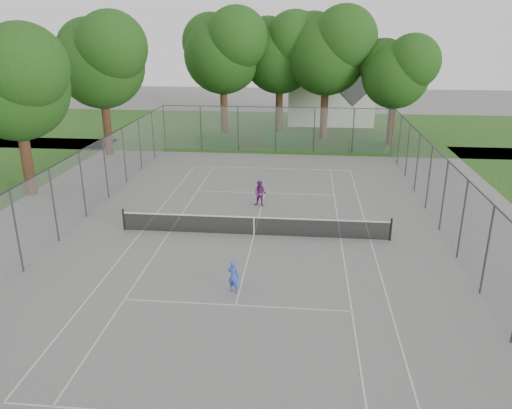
# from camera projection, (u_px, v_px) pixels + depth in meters

# --- Properties ---
(ground) EXTENTS (120.00, 120.00, 0.00)m
(ground) POSITION_uv_depth(u_px,v_px,m) (254.00, 235.00, 23.88)
(ground) COLOR slate
(ground) RESTS_ON ground
(grass_far) EXTENTS (60.00, 20.00, 0.00)m
(grass_far) POSITION_uv_depth(u_px,v_px,m) (281.00, 129.00, 48.22)
(grass_far) COLOR #244B15
(grass_far) RESTS_ON ground
(court_markings) EXTENTS (11.03, 23.83, 0.01)m
(court_markings) POSITION_uv_depth(u_px,v_px,m) (254.00, 235.00, 23.87)
(court_markings) COLOR beige
(court_markings) RESTS_ON ground
(tennis_net) EXTENTS (12.87, 0.10, 1.10)m
(tennis_net) POSITION_uv_depth(u_px,v_px,m) (254.00, 225.00, 23.70)
(tennis_net) COLOR black
(tennis_net) RESTS_ON ground
(perimeter_fence) EXTENTS (18.08, 34.08, 3.52)m
(perimeter_fence) POSITION_uv_depth(u_px,v_px,m) (254.00, 199.00, 23.26)
(perimeter_fence) COLOR #38383D
(perimeter_fence) RESTS_ON ground
(tree_far_left) EXTENTS (7.73, 7.06, 11.11)m
(tree_far_left) POSITION_uv_depth(u_px,v_px,m) (224.00, 48.00, 42.88)
(tree_far_left) COLOR #3E2416
(tree_far_left) RESTS_ON ground
(tree_far_midleft) EXTENTS (7.51, 6.86, 10.80)m
(tree_far_midleft) POSITION_uv_depth(u_px,v_px,m) (281.00, 50.00, 43.92)
(tree_far_midleft) COLOR #3E2416
(tree_far_midleft) RESTS_ON ground
(tree_far_midright) EXTENTS (7.77, 7.09, 11.17)m
(tree_far_midright) POSITION_uv_depth(u_px,v_px,m) (328.00, 48.00, 41.86)
(tree_far_midright) COLOR #3E2416
(tree_far_midright) RESTS_ON ground
(tree_far_right) EXTENTS (6.23, 5.69, 8.96)m
(tree_far_right) POSITION_uv_depth(u_px,v_px,m) (397.00, 69.00, 40.00)
(tree_far_right) COLOR #3E2416
(tree_far_right) RESTS_ON ground
(tree_side_back) EXTENTS (7.37, 6.73, 10.59)m
(tree_side_back) POSITION_uv_depth(u_px,v_px,m) (101.00, 57.00, 36.37)
(tree_side_back) COLOR #3E2416
(tree_side_back) RESTS_ON ground
(tree_side_front) EXTENTS (6.77, 6.18, 9.73)m
(tree_side_front) POSITION_uv_depth(u_px,v_px,m) (15.00, 79.00, 27.42)
(tree_side_front) COLOR #3E2416
(tree_side_front) RESTS_ON ground
(hedge_left) EXTENTS (3.76, 1.13, 0.94)m
(hedge_left) POSITION_uv_depth(u_px,v_px,m) (221.00, 140.00, 41.54)
(hedge_left) COLOR #1B4D18
(hedge_left) RESTS_ON ground
(hedge_mid) EXTENTS (3.88, 1.11, 1.22)m
(hedge_mid) POSITION_uv_depth(u_px,v_px,m) (289.00, 140.00, 40.93)
(hedge_mid) COLOR #1B4D18
(hedge_mid) RESTS_ON ground
(hedge_right) EXTENTS (2.83, 1.04, 0.85)m
(hedge_right) POSITION_uv_depth(u_px,v_px,m) (367.00, 146.00, 39.78)
(hedge_right) COLOR #1B4D18
(hedge_right) RESTS_ON ground
(house) EXTENTS (8.39, 6.50, 10.45)m
(house) POSITION_uv_depth(u_px,v_px,m) (331.00, 80.00, 50.56)
(house) COLOR silver
(house) RESTS_ON ground
(girl_player) EXTENTS (0.55, 0.45, 1.29)m
(girl_player) POSITION_uv_depth(u_px,v_px,m) (234.00, 276.00, 18.61)
(girl_player) COLOR blue
(girl_player) RESTS_ON ground
(woman_player) EXTENTS (0.82, 0.71, 1.45)m
(woman_player) POSITION_uv_depth(u_px,v_px,m) (260.00, 193.00, 27.50)
(woman_player) COLOR #6D246C
(woman_player) RESTS_ON ground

